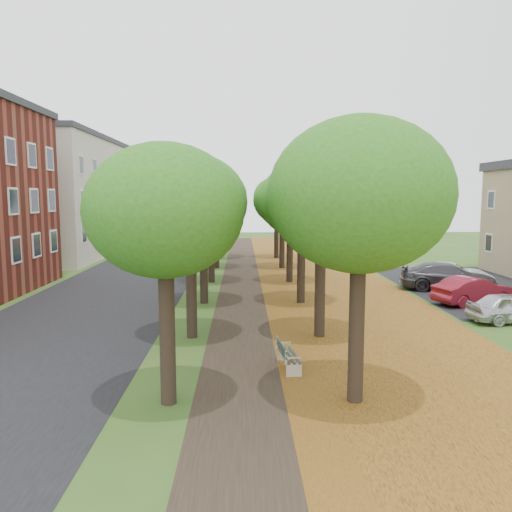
{
  "coord_description": "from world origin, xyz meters",
  "views": [
    {
      "loc": [
        -0.3,
        -12.29,
        5.28
      ],
      "look_at": [
        0.33,
        10.66,
        2.5
      ],
      "focal_mm": 35.0,
      "sensor_mm": 36.0,
      "label": 1
    }
  ],
  "objects": [
    {
      "name": "building_cream",
      "position": [
        -17.0,
        33.0,
        5.21
      ],
      "size": [
        10.3,
        20.3,
        10.4
      ],
      "color": "beige",
      "rests_on": "ground"
    },
    {
      "name": "street_asphalt",
      "position": [
        -7.5,
        15.0,
        0.0
      ],
      "size": [
        8.0,
        70.0,
        0.01
      ],
      "primitive_type": "cube",
      "color": "black",
      "rests_on": "ground"
    },
    {
      "name": "parking_lot",
      "position": [
        13.5,
        16.0,
        0.0
      ],
      "size": [
        9.0,
        16.0,
        0.01
      ],
      "primitive_type": "cube",
      "color": "black",
      "rests_on": "ground"
    },
    {
      "name": "tree_row_west",
      "position": [
        -2.2,
        15.0,
        4.97
      ],
      "size": [
        4.28,
        34.28,
        6.82
      ],
      "color": "black",
      "rests_on": "ground"
    },
    {
      "name": "car_white",
      "position": [
        12.17,
        16.75,
        0.66
      ],
      "size": [
        5.25,
        3.76,
        1.33
      ],
      "primitive_type": "imported",
      "rotation": [
        0.0,
        0.0,
        1.21
      ],
      "color": "silver",
      "rests_on": "ground"
    },
    {
      "name": "car_red",
      "position": [
        11.0,
        11.45,
        0.67
      ],
      "size": [
        4.31,
        2.71,
        1.34
      ],
      "primitive_type": "imported",
      "rotation": [
        0.0,
        0.0,
        1.92
      ],
      "color": "maroon",
      "rests_on": "ground"
    },
    {
      "name": "ground",
      "position": [
        0.0,
        0.0,
        0.0
      ],
      "size": [
        120.0,
        120.0,
        0.0
      ],
      "primitive_type": "plane",
      "color": "#2D4C19",
      "rests_on": "ground"
    },
    {
      "name": "bench",
      "position": [
        1.07,
        2.5,
        0.41
      ],
      "size": [
        0.65,
        1.7,
        0.79
      ],
      "rotation": [
        0.0,
        0.0,
        1.67
      ],
      "color": "#2B362F",
      "rests_on": "ground"
    },
    {
      "name": "car_grey",
      "position": [
        11.25,
        15.08,
        0.76
      ],
      "size": [
        5.56,
        3.19,
        1.52
      ],
      "primitive_type": "imported",
      "rotation": [
        0.0,
        0.0,
        1.35
      ],
      "color": "#36363B",
      "rests_on": "ground"
    },
    {
      "name": "leaf_verge",
      "position": [
        5.0,
        15.0,
        0.01
      ],
      "size": [
        7.5,
        70.0,
        0.01
      ],
      "primitive_type": "cube",
      "color": "#96671B",
      "rests_on": "ground"
    },
    {
      "name": "tree_row_east",
      "position": [
        2.6,
        15.0,
        4.97
      ],
      "size": [
        4.28,
        34.28,
        6.82
      ],
      "color": "black",
      "rests_on": "ground"
    },
    {
      "name": "footpath",
      "position": [
        0.0,
        15.0,
        0.0
      ],
      "size": [
        3.2,
        70.0,
        0.01
      ],
      "primitive_type": "cube",
      "color": "black",
      "rests_on": "ground"
    }
  ]
}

